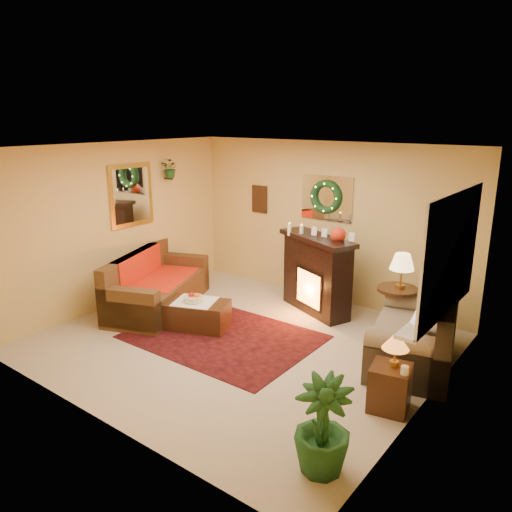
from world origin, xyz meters
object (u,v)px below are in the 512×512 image
Objects in this scene: sofa at (158,282)px; loveseat at (414,332)px; fireplace at (316,278)px; side_table_round at (396,315)px; coffee_table at (195,314)px; end_table_square at (390,386)px.

loveseat is (3.91, 0.64, -0.01)m from sofa.
fireplace is 1.40m from side_table_round.
sofa is 3.97m from loveseat.
sofa is 3.66m from side_table_round.
coffee_table is at bearing -100.12° from fireplace.
fireplace is 1.74× the size of side_table_round.
end_table_square is (4.09, -0.50, -0.16)m from sofa.
coffee_table is (-2.43, -1.46, -0.11)m from side_table_round.
coffee_table is at bearing -148.92° from side_table_round.
loveseat is 1.17m from end_table_square.
side_table_round is at bearing 16.63° from fireplace.
loveseat is 1.68× the size of coffee_table.
end_table_square is (0.18, -1.14, -0.15)m from loveseat.
loveseat is at bearing -5.38° from coffee_table.
end_table_square is (0.65, -1.75, -0.05)m from side_table_round.
side_table_round is 1.87m from end_table_square.
sofa reaches higher than end_table_square.
end_table_square is at bearing -27.13° from coffee_table.
side_table_round reaches higher than end_table_square.
side_table_round is 0.76× the size of coffee_table.
sofa is at bearing 175.83° from loveseat.
sofa is at bearing 145.94° from coffee_table.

